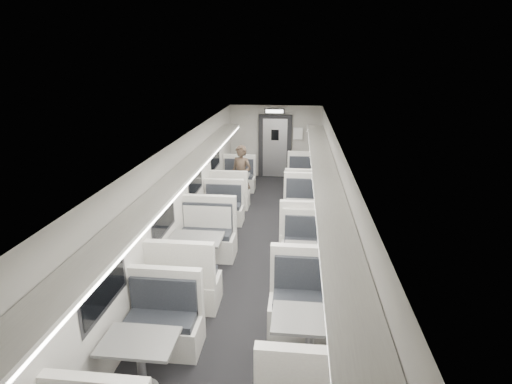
% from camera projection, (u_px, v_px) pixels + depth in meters
% --- Properties ---
extents(room, '(3.24, 12.24, 2.64)m').
position_uv_depth(room, '(256.00, 204.00, 7.67)').
color(room, black).
rests_on(room, ground).
extents(booth_left_a, '(0.99, 2.01, 1.07)m').
position_uv_depth(booth_left_a, '(235.00, 186.00, 11.46)').
color(booth_left_a, silver).
rests_on(booth_left_a, room).
extents(booth_left_b, '(0.97, 1.98, 1.06)m').
position_uv_depth(booth_left_b, '(217.00, 220.00, 9.08)').
color(booth_left_b, silver).
rests_on(booth_left_b, room).
extents(booth_left_c, '(1.14, 2.32, 1.24)m').
position_uv_depth(booth_left_c, '(197.00, 257.00, 7.26)').
color(booth_left_c, silver).
rests_on(booth_left_c, room).
extents(booth_left_d, '(1.05, 2.14, 1.14)m').
position_uv_depth(booth_left_d, '(141.00, 365.00, 4.75)').
color(booth_left_d, silver).
rests_on(booth_left_d, room).
extents(booth_right_a, '(1.08, 2.18, 1.17)m').
position_uv_depth(booth_right_a, '(305.00, 186.00, 11.36)').
color(booth_right_a, silver).
rests_on(booth_right_a, room).
extents(booth_right_b, '(1.10, 2.23, 1.19)m').
position_uv_depth(booth_right_b, '(306.00, 219.00, 9.03)').
color(booth_right_b, silver).
rests_on(booth_right_b, room).
extents(booth_right_c, '(0.98, 1.99, 1.07)m').
position_uv_depth(booth_right_c, '(307.00, 265.00, 7.12)').
color(booth_right_c, silver).
rests_on(booth_right_c, room).
extents(booth_right_d, '(1.16, 2.36, 1.26)m').
position_uv_depth(booth_right_d, '(310.00, 344.00, 5.04)').
color(booth_right_d, silver).
rests_on(booth_right_d, room).
extents(passenger, '(0.72, 0.61, 1.68)m').
position_uv_depth(passenger, '(241.00, 176.00, 10.71)').
color(passenger, black).
rests_on(passenger, room).
extents(window_a, '(0.02, 1.18, 0.84)m').
position_uv_depth(window_a, '(215.00, 154.00, 10.98)').
color(window_a, black).
rests_on(window_a, room).
extents(window_b, '(0.02, 1.18, 0.84)m').
position_uv_depth(window_b, '(195.00, 176.00, 8.90)').
color(window_b, black).
rests_on(window_b, room).
extents(window_c, '(0.02, 1.18, 0.84)m').
position_uv_depth(window_c, '(163.00, 212.00, 6.83)').
color(window_c, black).
rests_on(window_c, room).
extents(window_d, '(0.02, 1.18, 0.84)m').
position_uv_depth(window_d, '(103.00, 280.00, 4.76)').
color(window_d, black).
rests_on(window_d, room).
extents(luggage_rack_left, '(0.46, 10.40, 0.09)m').
position_uv_depth(luggage_rack_left, '(187.00, 170.00, 7.28)').
color(luggage_rack_left, silver).
rests_on(luggage_rack_left, room).
extents(luggage_rack_right, '(0.46, 10.40, 0.09)m').
position_uv_depth(luggage_rack_right, '(324.00, 174.00, 7.03)').
color(luggage_rack_right, silver).
rests_on(luggage_rack_right, room).
extents(vestibule_door, '(1.10, 0.13, 2.10)m').
position_uv_depth(vestibule_door, '(275.00, 147.00, 13.31)').
color(vestibule_door, black).
rests_on(vestibule_door, room).
extents(exit_sign, '(0.62, 0.12, 0.16)m').
position_uv_depth(exit_sign, '(275.00, 111.00, 12.45)').
color(exit_sign, black).
rests_on(exit_sign, room).
extents(wall_notice, '(0.32, 0.02, 0.40)m').
position_uv_depth(wall_notice, '(298.00, 134.00, 13.08)').
color(wall_notice, white).
rests_on(wall_notice, room).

